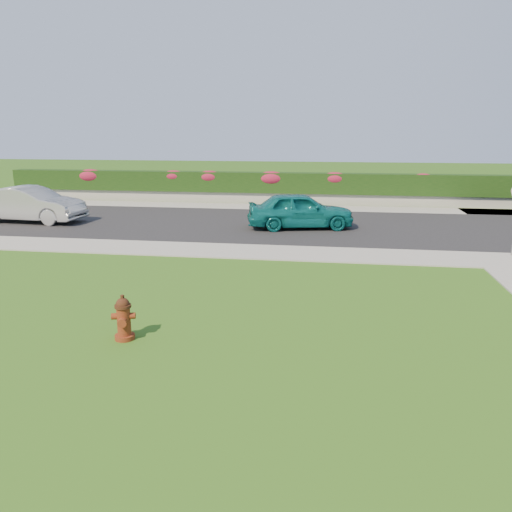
# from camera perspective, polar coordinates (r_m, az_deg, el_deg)

# --- Properties ---
(ground) EXTENTS (120.00, 120.00, 0.00)m
(ground) POSITION_cam_1_polar(r_m,az_deg,el_deg) (8.07, -3.41, -14.90)
(ground) COLOR black
(ground) RESTS_ON ground
(street_far) EXTENTS (26.00, 8.00, 0.04)m
(street_far) POSITION_cam_1_polar(r_m,az_deg,el_deg) (22.23, -8.61, 3.85)
(street_far) COLOR black
(street_far) RESTS_ON ground
(sidewalk_far) EXTENTS (24.00, 2.00, 0.04)m
(sidewalk_far) POSITION_cam_1_polar(r_m,az_deg,el_deg) (18.01, -16.30, 1.04)
(sidewalk_far) COLOR gray
(sidewalk_far) RESTS_ON ground
(curb_corner) EXTENTS (2.00, 2.00, 0.04)m
(curb_corner) POSITION_cam_1_polar(r_m,az_deg,el_deg) (17.26, 26.86, -0.48)
(curb_corner) COLOR gray
(curb_corner) RESTS_ON ground
(sidewalk_beyond) EXTENTS (34.00, 2.00, 0.04)m
(sidewalk_beyond) POSITION_cam_1_polar(r_m,az_deg,el_deg) (26.31, 3.02, 5.57)
(sidewalk_beyond) COLOR gray
(sidewalk_beyond) RESTS_ON ground
(retaining_wall) EXTENTS (34.00, 0.40, 0.60)m
(retaining_wall) POSITION_cam_1_polar(r_m,az_deg,el_deg) (27.75, 3.34, 6.59)
(retaining_wall) COLOR gray
(retaining_wall) RESTS_ON ground
(hedge) EXTENTS (32.00, 0.90, 1.10)m
(hedge) POSITION_cam_1_polar(r_m,az_deg,el_deg) (27.75, 3.38, 8.36)
(hedge) COLOR black
(hedge) RESTS_ON retaining_wall
(fire_hydrant) EXTENTS (0.47, 0.44, 0.89)m
(fire_hydrant) POSITION_cam_1_polar(r_m,az_deg,el_deg) (9.95, -14.90, -6.92)
(fire_hydrant) COLOR #59170D
(fire_hydrant) RESTS_ON ground
(sedan_teal) EXTENTS (4.57, 2.63, 1.46)m
(sedan_teal) POSITION_cam_1_polar(r_m,az_deg,el_deg) (20.50, 5.08, 5.23)
(sedan_teal) COLOR #0D6667
(sedan_teal) RESTS_ON street_far
(sedan_silver) EXTENTS (4.75, 1.92, 1.53)m
(sedan_silver) POSITION_cam_1_polar(r_m,az_deg,el_deg) (23.96, -24.35, 5.40)
(sedan_silver) COLOR #9B9EA2
(sedan_silver) RESTS_ON street_far
(flower_clump_a) EXTENTS (1.52, 0.98, 0.76)m
(flower_clump_a) POSITION_cam_1_polar(r_m,az_deg,el_deg) (30.80, -18.37, 8.71)
(flower_clump_a) COLOR #A41C3E
(flower_clump_a) RESTS_ON hedge
(flower_clump_b) EXTENTS (1.25, 0.80, 0.63)m
(flower_clump_b) POSITION_cam_1_polar(r_m,az_deg,el_deg) (28.90, -9.39, 9.02)
(flower_clump_b) COLOR #A41C3E
(flower_clump_b) RESTS_ON hedge
(flower_clump_c) EXTENTS (1.34, 0.86, 0.67)m
(flower_clump_c) POSITION_cam_1_polar(r_m,az_deg,el_deg) (28.33, -5.33, 9.01)
(flower_clump_c) COLOR #A41C3E
(flower_clump_c) RESTS_ON hedge
(flower_clump_d) EXTENTS (1.53, 0.98, 0.76)m
(flower_clump_d) POSITION_cam_1_polar(r_m,az_deg,el_deg) (27.71, 1.77, 8.88)
(flower_clump_d) COLOR #A41C3E
(flower_clump_d) RESTS_ON hedge
(flower_clump_e) EXTENTS (1.33, 0.86, 0.67)m
(flower_clump_e) POSITION_cam_1_polar(r_m,az_deg,el_deg) (27.51, 8.98, 8.76)
(flower_clump_e) COLOR #A41C3E
(flower_clump_e) RESTS_ON hedge
(flower_clump_f) EXTENTS (1.09, 0.70, 0.55)m
(flower_clump_f) POSITION_cam_1_polar(r_m,az_deg,el_deg) (27.91, 18.54, 8.38)
(flower_clump_f) COLOR #A41C3E
(flower_clump_f) RESTS_ON hedge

